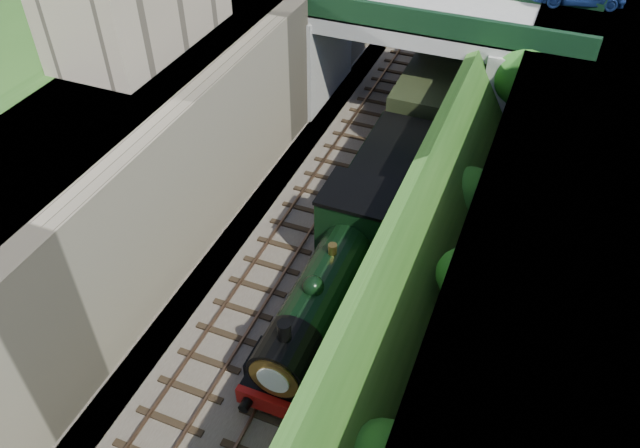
{
  "coord_description": "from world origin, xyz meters",
  "views": [
    {
      "loc": [
        6.79,
        -6.44,
        18.74
      ],
      "look_at": [
        0.0,
        10.29,
        2.83
      ],
      "focal_mm": 35.0,
      "sensor_mm": 36.0,
      "label": 1
    }
  ],
  "objects_px": {
    "tree": "(530,73)",
    "road_bridge": "(436,50)",
    "locomotive": "(330,283)",
    "tender": "(389,177)"
  },
  "relations": [
    {
      "from": "road_bridge",
      "to": "tender",
      "type": "distance_m",
      "value": 8.64
    },
    {
      "from": "road_bridge",
      "to": "locomotive",
      "type": "relative_size",
      "value": 1.56
    },
    {
      "from": "tender",
      "to": "tree",
      "type": "bearing_deg",
      "value": 53.74
    },
    {
      "from": "locomotive",
      "to": "road_bridge",
      "type": "bearing_deg",
      "value": 90.94
    },
    {
      "from": "road_bridge",
      "to": "locomotive",
      "type": "distance_m",
      "value": 15.8
    },
    {
      "from": "road_bridge",
      "to": "locomotive",
      "type": "bearing_deg",
      "value": -89.06
    },
    {
      "from": "tree",
      "to": "road_bridge",
      "type": "bearing_deg",
      "value": 159.53
    },
    {
      "from": "road_bridge",
      "to": "tender",
      "type": "bearing_deg",
      "value": -88.23
    },
    {
      "from": "locomotive",
      "to": "tender",
      "type": "bearing_deg",
      "value": 90.0
    },
    {
      "from": "road_bridge",
      "to": "tender",
      "type": "height_order",
      "value": "road_bridge"
    }
  ]
}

